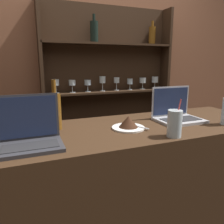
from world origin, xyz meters
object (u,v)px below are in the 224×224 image
Objects in this scene: cake_plate at (128,123)px; wine_bottle_amber at (55,111)px; laptop_near at (30,135)px; laptop_far at (176,113)px; water_glass at (175,124)px.

wine_bottle_amber reaches higher than cake_plate.
laptop_far is at bearing 8.71° from laptop_near.
laptop_near is 0.99m from laptop_far.
laptop_far is 1.49× the size of water_glass.
cake_plate is 0.67× the size of wine_bottle_amber.
laptop_near is 0.29m from wine_bottle_amber.
cake_plate is 0.29m from water_glass.
laptop_near is 0.58m from cake_plate.
water_glass reaches higher than cake_plate.
wine_bottle_amber reaches higher than water_glass.
wine_bottle_amber is at bearing 173.61° from laptop_far.
laptop_near reaches higher than laptop_far.
wine_bottle_amber reaches higher than laptop_near.
laptop_near reaches higher than water_glass.
water_glass is at bearing -53.54° from cake_plate.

